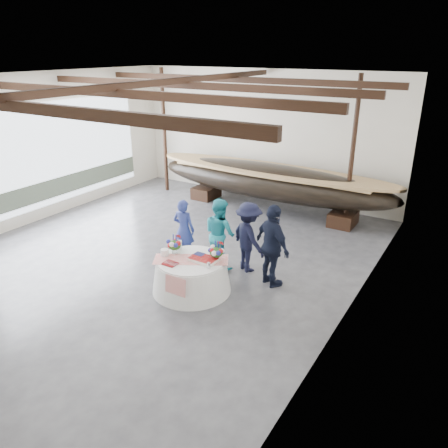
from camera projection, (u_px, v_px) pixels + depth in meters
The scene contains 14 objects.
floor at pixel (159, 257), 11.52m from camera, with size 10.00×12.00×0.01m, color #3D3D42.
wall_back at pixel (264, 136), 15.41m from camera, with size 10.00×0.02×4.50m, color silver.
wall_left at pixel (25, 151), 13.10m from camera, with size 0.02×12.00×4.50m, color silver.
wall_right at pixel (358, 212), 8.24m from camera, with size 0.02×12.00×4.50m, color silver.
ceiling at pixel (147, 78), 9.83m from camera, with size 10.00×12.00×0.01m, color white.
pavilion_structure at pixel (171, 98), 10.66m from camera, with size 9.80×11.76×4.50m.
open_bay at pixel (56, 159), 14.02m from camera, with size 0.03×7.00×3.20m.
longboat_display at pixel (270, 181), 14.48m from camera, with size 8.52×1.70×1.60m.
banquet_table at pixel (192, 275), 9.83m from camera, with size 1.79×1.79×0.77m.
tabletop_items at pixel (193, 251), 9.74m from camera, with size 1.70×1.30×0.40m.
guest_woman_blue at pixel (184, 230), 11.17m from camera, with size 0.59×0.39×1.62m, color navy.
guest_woman_teal at pixel (220, 233), 10.75m from camera, with size 0.86×0.67×1.78m, color teal.
guest_man_left at pixel (248, 237), 10.55m from camera, with size 1.13×0.65×1.76m, color black.
guest_man_right at pixel (272, 246), 9.83m from camera, with size 1.15×0.48×1.96m, color black.
Camera 1 is at (6.89, -7.91, 5.13)m, focal length 35.00 mm.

